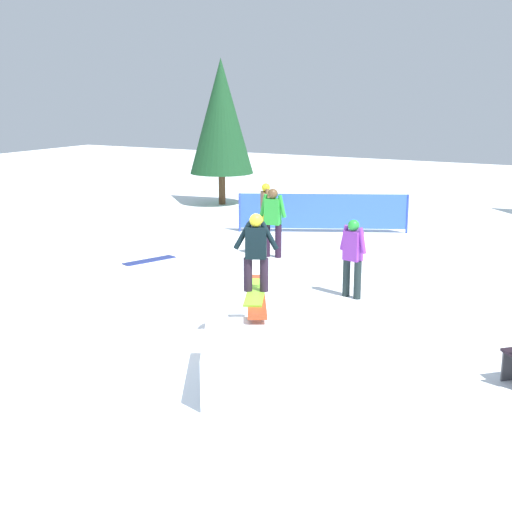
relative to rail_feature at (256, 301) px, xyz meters
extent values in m
plane|color=white|center=(0.00, 0.00, -0.71)|extent=(60.00, 60.00, 0.00)
cylinder|color=black|center=(0.00, 0.00, -0.33)|extent=(0.14, 0.14, 0.77)
cube|color=#A53F1E|center=(0.00, 0.00, 0.10)|extent=(2.09, 1.35, 0.08)
cube|color=white|center=(-1.41, -0.80, -0.37)|extent=(2.31, 2.19, 0.68)
cube|color=#86DA2F|center=(0.00, 0.00, 0.15)|extent=(1.50, 0.88, 0.03)
cylinder|color=#271B2C|center=(0.05, -0.12, 0.43)|extent=(0.14, 0.14, 0.54)
cylinder|color=#271B2C|center=(-0.05, 0.12, 0.43)|extent=(0.14, 0.14, 0.54)
cube|color=black|center=(0.00, 0.00, 0.95)|extent=(0.32, 0.38, 0.50)
cylinder|color=black|center=(0.08, -0.19, 1.06)|extent=(0.20, 0.31, 0.46)
cylinder|color=black|center=(-0.08, 0.19, 1.06)|extent=(0.20, 0.31, 0.46)
sphere|color=yellow|center=(0.00, 0.00, 1.31)|extent=(0.21, 0.21, 0.21)
cylinder|color=yellow|center=(7.07, 3.50, -0.35)|extent=(0.15, 0.15, 0.72)
cylinder|color=yellow|center=(7.28, 3.68, -0.35)|extent=(0.15, 0.15, 0.72)
cube|color=brown|center=(7.17, 3.59, 0.30)|extent=(0.42, 0.40, 0.58)
cylinder|color=brown|center=(7.00, 3.44, 0.43)|extent=(0.24, 0.23, 0.53)
cylinder|color=brown|center=(7.35, 3.74, 0.43)|extent=(0.24, 0.23, 0.53)
sphere|color=yellow|center=(7.17, 3.59, 0.71)|extent=(0.23, 0.23, 0.23)
cylinder|color=#26162A|center=(5.49, 2.36, -0.31)|extent=(0.16, 0.16, 0.80)
cylinder|color=#26162A|center=(5.45, 2.65, -0.31)|extent=(0.16, 0.16, 0.80)
cube|color=green|center=(5.47, 2.51, 0.41)|extent=(0.28, 0.40, 0.62)
cylinder|color=green|center=(5.50, 2.27, 0.55)|extent=(0.12, 0.22, 0.55)
cylinder|color=green|center=(5.44, 2.74, 0.55)|extent=(0.12, 0.22, 0.55)
sphere|color=brown|center=(5.47, 2.51, 0.84)|extent=(0.24, 0.24, 0.24)
cylinder|color=#1E2B2C|center=(3.12, -0.55, -0.33)|extent=(0.14, 0.14, 0.75)
cylinder|color=#1E2B2C|center=(3.20, -0.29, -0.33)|extent=(0.14, 0.14, 0.75)
cube|color=purple|center=(3.16, -0.42, 0.33)|extent=(0.30, 0.39, 0.58)
cylinder|color=purple|center=(3.10, -0.63, 0.46)|extent=(0.14, 0.21, 0.51)
cylinder|color=purple|center=(3.22, -0.21, 0.46)|extent=(0.14, 0.21, 0.51)
sphere|color=green|center=(3.16, -0.42, 0.73)|extent=(0.22, 0.22, 0.22)
cube|color=navy|center=(3.70, 4.90, -0.70)|extent=(1.35, 0.73, 0.02)
cylinder|color=blue|center=(9.86, 0.50, -0.16)|extent=(0.06, 0.06, 1.10)
cylinder|color=blue|center=(7.81, 4.76, -0.16)|extent=(0.06, 0.06, 1.10)
cube|color=blue|center=(8.84, 2.63, -0.10)|extent=(2.07, 4.27, 0.99)
cylinder|color=#4C331E|center=(11.75, 7.73, -0.16)|extent=(0.24, 0.24, 1.10)
cone|color=#194723|center=(11.75, 7.73, 2.34)|extent=(2.20, 2.20, 3.90)
camera|label=1|loc=(-9.53, -5.17, 3.31)|focal=50.00mm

